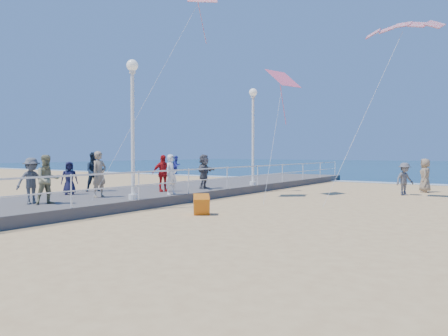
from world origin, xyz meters
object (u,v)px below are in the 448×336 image
Objects in this scene: lamp_post_mid at (133,114)px; spectator_7 at (95,172)px; spectator_5 at (204,171)px; spectator_4 at (69,178)px; spectator_1 at (47,180)px; lamp_post_far at (253,126)px; box_kite at (201,206)px; spectator_6 at (99,174)px; beach_walker_a at (405,179)px; woman_holding_toddler at (172,175)px; spectator_3 at (163,173)px; beach_walker_c at (425,175)px; toddler_held at (177,165)px; spectator_2 at (31,181)px.

lamp_post_mid reaches higher than spectator_7.
spectator_5 is 0.95× the size of spectator_7.
spectator_4 is (-3.66, -0.19, -2.56)m from lamp_post_mid.
spectator_1 is 1.00× the size of spectator_5.
lamp_post_far is 9.71m from box_kite.
spectator_1 is at bearing -174.01° from spectator_6.
lamp_post_far reaches higher than beach_walker_a.
lamp_post_far is at bearing 10.35° from spectator_1.
lamp_post_mid is at bearing -172.69° from woman_holding_toddler.
woman_holding_toddler is 3.25m from spectator_5.
spectator_3 is 0.91× the size of beach_walker_c.
toddler_held is 3.16m from spectator_5.
spectator_7 is 3.01× the size of box_kite.
beach_walker_a is 2.79× the size of box_kite.
spectator_7 is at bearing 108.51° from woman_holding_toddler.
spectator_6 is at bearing 147.02° from box_kite.
spectator_4 is (-2.35, 2.60, -0.15)m from spectator_1.
spectator_1 reaches higher than beach_walker_c.
spectator_1 is at bearing 164.44° from spectator_5.
spectator_2 is at bearing -113.75° from spectator_4.
spectator_6 is (-0.36, -3.33, 0.08)m from spectator_3.
spectator_1 is (-1.40, -5.21, -0.39)m from toddler_held.
woman_holding_toddler is 1.21× the size of spectator_4.
lamp_post_mid is 2.89m from spectator_6.
box_kite is at bearing -43.07° from spectator_2.
lamp_post_far is 10.21m from spectator_4.
beach_walker_a is (11.31, 10.45, -0.47)m from spectator_7.
woman_holding_toddler is 1.01× the size of spectator_3.
lamp_post_mid reaches higher than beach_walker_a.
spectator_2 is 0.87× the size of beach_walker_c.
beach_walker_c is (11.54, 14.46, -0.17)m from spectator_4.
spectator_1 is at bearing -103.70° from spectator_4.
lamp_post_far is 2.95× the size of spectator_7.
spectator_2 reaches higher than beach_walker_a.
beach_walker_c is at bearing -11.64° from spectator_1.
spectator_5 is (-0.71, 5.46, -2.41)m from lamp_post_mid.
spectator_3 reaches higher than spectator_4.
spectator_7 reaches higher than box_kite.
spectator_5 is at bearing -12.07° from spectator_6.
spectator_2 is 3.36m from spectator_4.
toddler_held reaches higher than spectator_4.
lamp_post_far is 8.89m from spectator_7.
lamp_post_mid is 3.90m from spectator_1.
box_kite is (-4.90, -13.89, -0.63)m from beach_walker_c.
lamp_post_mid is at bearing -84.76° from spectator_6.
toddler_held is 0.43× the size of beach_walker_c.
spectator_7 is at bearing -117.64° from lamp_post_far.
spectator_5 reaches higher than beach_walker_c.
lamp_post_far is 6.50m from spectator_3.
spectator_2 is 6.16m from spectator_3.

